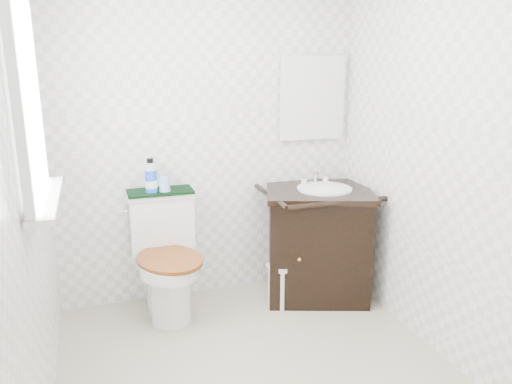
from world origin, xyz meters
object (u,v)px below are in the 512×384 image
vanity (317,239)px  trash_bin (286,283)px  toilet (166,263)px  mouthwash_bottle (151,177)px  cup (164,184)px

vanity → trash_bin: 0.41m
toilet → mouthwash_bottle: bearing=121.9°
vanity → mouthwash_bottle: 1.30m
cup → mouthwash_bottle: bearing=176.7°
trash_bin → mouthwash_bottle: bearing=163.5°
vanity → mouthwash_bottle: (-1.18, 0.16, 0.53)m
vanity → cup: size_ratio=9.38×
toilet → vanity: (1.12, -0.06, 0.07)m
vanity → trash_bin: size_ratio=2.88×
trash_bin → cup: cup is taller
mouthwash_bottle → cup: 0.10m
mouthwash_bottle → vanity: bearing=-7.7°
toilet → trash_bin: 0.87m
toilet → trash_bin: (0.83, -0.17, -0.20)m
toilet → vanity: size_ratio=0.91×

